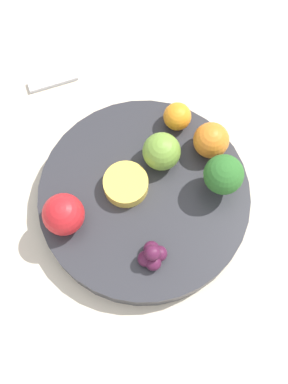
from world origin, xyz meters
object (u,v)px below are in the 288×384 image
at_px(small_cup, 126,184).
at_px(broccoli, 224,175).
at_px(bowl, 144,199).
at_px(spoon, 53,81).
at_px(orange_front, 211,140).
at_px(grape_cluster, 152,255).
at_px(apple_green, 162,151).
at_px(apple_red, 63,214).
at_px(orange_back, 177,117).

bearing_deg(small_cup, broccoli, -96.63).
height_order(bowl, spoon, bowl).
xyz_separation_m(orange_front, grape_cluster, (-0.13, 0.09, -0.01)).
distance_m(apple_green, grape_cluster, 0.12).
relative_size(bowl, apple_red, 5.23).
height_order(apple_red, apple_green, apple_red).
bearing_deg(orange_front, bowl, 120.37).
distance_m(bowl, apple_green, 0.06).
height_order(broccoli, apple_red, broccoli).
relative_size(bowl, spoon, 3.73).
bearing_deg(apple_red, grape_cluster, -120.91).
height_order(broccoli, orange_back, broccoli).
distance_m(orange_back, grape_cluster, 0.17).
xyz_separation_m(bowl, apple_red, (-0.02, 0.09, 0.04)).
relative_size(apple_red, spoon, 0.71).
bearing_deg(spoon, orange_back, -122.12).
bearing_deg(apple_red, small_cup, -66.11).
distance_m(broccoli, spoon, 0.27).
relative_size(apple_green, orange_back, 1.33).
bearing_deg(spoon, small_cup, -154.98).
xyz_separation_m(broccoli, grape_cluster, (-0.08, 0.09, -0.02)).
distance_m(broccoli, apple_green, 0.08).
xyz_separation_m(apple_green, orange_front, (0.01, -0.06, -0.00)).
height_order(orange_back, grape_cluster, orange_back).
xyz_separation_m(apple_green, spoon, (0.14, 0.13, -0.05)).
xyz_separation_m(apple_red, orange_back, (0.11, -0.15, -0.01)).
relative_size(orange_front, small_cup, 0.81).
bearing_deg(small_cup, apple_red, 113.89).
height_order(apple_red, orange_back, apple_red).
bearing_deg(grape_cluster, small_cup, 12.72).
bearing_deg(spoon, apple_green, -138.19).
bearing_deg(orange_front, apple_green, 97.14).
height_order(orange_back, small_cup, orange_back).
xyz_separation_m(apple_red, spoon, (0.21, 0.01, -0.05)).
height_order(broccoli, apple_green, broccoli).
bearing_deg(spoon, bowl, -151.45).
xyz_separation_m(orange_back, spoon, (0.10, 0.15, -0.04)).
height_order(apple_green, orange_front, apple_green).
height_order(grape_cluster, spoon, grape_cluster).
bearing_deg(small_cup, grape_cluster, -167.28).
distance_m(grape_cluster, small_cup, 0.09).
distance_m(grape_cluster, spoon, 0.28).
bearing_deg(orange_front, apple_red, 111.49).
relative_size(broccoli, orange_back, 1.78).
height_order(bowl, apple_red, apple_red).
relative_size(bowl, orange_back, 7.40).
bearing_deg(orange_back, apple_green, 150.82).
bearing_deg(broccoli, small_cup, 83.37).
relative_size(bowl, grape_cluster, 7.36).
height_order(orange_front, spoon, orange_front).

